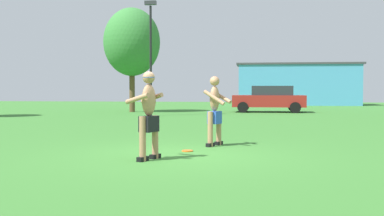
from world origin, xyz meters
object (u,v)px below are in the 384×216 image
Objects in this scene: player_with_cap at (149,111)px; lamp_post at (151,46)px; tree_right_field at (132,42)px; car_red_near_post at (270,98)px; player_in_blue at (215,109)px; frisbee at (187,151)px.

lamp_post reaches higher than player_with_cap.
lamp_post is at bearing -61.98° from tree_right_field.
player_with_cap is 19.56m from car_red_near_post.
player_in_blue is 17.62m from tree_right_field.
frisbee is at bearing 66.51° from player_with_cap.
tree_right_field is (-5.86, 17.19, 4.20)m from frisbee.
player_in_blue is at bearing -70.41° from lamp_post.
player_in_blue is at bearing -68.33° from tree_right_field.
tree_right_field is at bearing -174.39° from car_red_near_post.
player_with_cap is 6.89× the size of frisbee.
player_in_blue is at bearing -96.34° from car_red_near_post.
player_in_blue is 17.00m from car_red_near_post.
car_red_near_post is 0.69× the size of tree_right_field.
tree_right_field is at bearing 105.93° from player_with_cap.
car_red_near_post is (2.40, 18.00, 0.81)m from frisbee.
player_with_cap reaches higher than car_red_near_post.
lamp_post reaches higher than car_red_near_post.
frisbee is (0.58, 1.33, -0.96)m from player_with_cap.
player_in_blue is (1.10, 2.44, -0.07)m from player_with_cap.
player_with_cap is 19.53m from tree_right_field.
player_in_blue reaches higher than frisbee.
player_with_cap is 0.41× the size of car_red_near_post.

